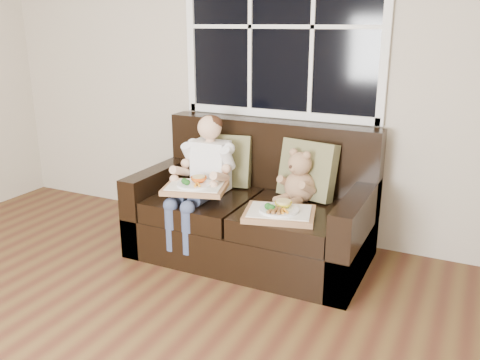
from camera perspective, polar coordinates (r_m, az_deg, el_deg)
The scene contains 8 objects.
window_back at distance 3.98m, azimuth 4.65°, elevation 16.79°, with size 1.62×0.04×1.37m.
loveseat at distance 3.81m, azimuth 1.61°, elevation -3.84°, with size 1.70×0.92×0.96m.
pillow_left at distance 3.96m, azimuth -1.63°, elevation 2.21°, with size 0.43×0.25×0.41m.
pillow_right at distance 3.71m, azimuth 7.60°, elevation 1.14°, with size 0.45×0.27×0.43m.
child at distance 3.75m, azimuth -4.05°, elevation 1.29°, with size 0.40×0.60×0.89m.
teddy_bear at distance 3.63m, azimuth 6.68°, elevation -0.04°, with size 0.28×0.33×0.40m.
tray_left at distance 3.59m, azimuth -5.05°, elevation -0.73°, with size 0.50×0.43×0.10m.
tray_right at distance 3.37m, azimuth 4.45°, elevation -3.65°, with size 0.53×0.45×0.11m.
Camera 1 is at (1.88, -1.23, 1.68)m, focal length 38.00 mm.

